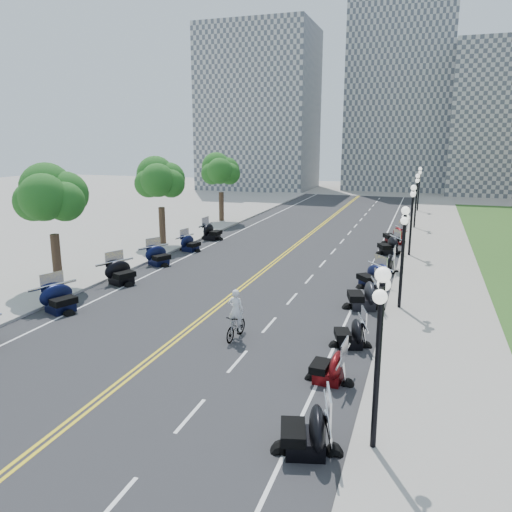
% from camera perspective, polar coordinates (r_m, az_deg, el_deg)
% --- Properties ---
extents(ground, '(160.00, 160.00, 0.00)m').
position_cam_1_polar(ground, '(23.74, -5.91, -6.96)').
color(ground, gray).
extents(road, '(16.00, 90.00, 0.01)m').
position_cam_1_polar(road, '(32.67, 1.41, -1.26)').
color(road, '#333335').
rests_on(road, ground).
extents(centerline_yellow_a, '(0.12, 90.00, 0.00)m').
position_cam_1_polar(centerline_yellow_a, '(32.71, 1.21, -1.23)').
color(centerline_yellow_a, yellow).
rests_on(centerline_yellow_a, road).
extents(centerline_yellow_b, '(0.12, 90.00, 0.00)m').
position_cam_1_polar(centerline_yellow_b, '(32.64, 1.61, -1.26)').
color(centerline_yellow_b, yellow).
rests_on(centerline_yellow_b, road).
extents(edge_line_north, '(0.12, 90.00, 0.00)m').
position_cam_1_polar(edge_line_north, '(31.42, 12.62, -2.15)').
color(edge_line_north, white).
rests_on(edge_line_north, road).
extents(edge_line_south, '(0.12, 90.00, 0.00)m').
position_cam_1_polar(edge_line_south, '(35.06, -8.61, -0.39)').
color(edge_line_south, white).
rests_on(edge_line_south, road).
extents(lane_dash_3, '(0.12, 2.00, 0.00)m').
position_cam_1_polar(lane_dash_3, '(13.13, -16.08, -25.66)').
color(lane_dash_3, white).
rests_on(lane_dash_3, road).
extents(lane_dash_4, '(0.12, 2.00, 0.00)m').
position_cam_1_polar(lane_dash_4, '(15.94, -7.51, -17.62)').
color(lane_dash_4, white).
rests_on(lane_dash_4, road).
extents(lane_dash_5, '(0.12, 2.00, 0.00)m').
position_cam_1_polar(lane_dash_5, '(19.17, -2.12, -11.93)').
color(lane_dash_5, white).
rests_on(lane_dash_5, road).
extents(lane_dash_6, '(0.12, 2.00, 0.00)m').
position_cam_1_polar(lane_dash_6, '(22.65, 1.53, -7.87)').
color(lane_dash_6, white).
rests_on(lane_dash_6, road).
extents(lane_dash_7, '(0.12, 2.00, 0.00)m').
position_cam_1_polar(lane_dash_7, '(26.28, 4.15, -4.89)').
color(lane_dash_7, white).
rests_on(lane_dash_7, road).
extents(lane_dash_8, '(0.12, 2.00, 0.00)m').
position_cam_1_polar(lane_dash_8, '(30.00, 6.10, -2.63)').
color(lane_dash_8, white).
rests_on(lane_dash_8, road).
extents(lane_dash_9, '(0.12, 2.00, 0.00)m').
position_cam_1_polar(lane_dash_9, '(33.79, 7.62, -0.87)').
color(lane_dash_9, white).
rests_on(lane_dash_9, road).
extents(lane_dash_10, '(0.12, 2.00, 0.00)m').
position_cam_1_polar(lane_dash_10, '(37.62, 8.83, 0.53)').
color(lane_dash_10, white).
rests_on(lane_dash_10, road).
extents(lane_dash_11, '(0.12, 2.00, 0.00)m').
position_cam_1_polar(lane_dash_11, '(41.48, 9.81, 1.67)').
color(lane_dash_11, white).
rests_on(lane_dash_11, road).
extents(lane_dash_12, '(0.12, 2.00, 0.00)m').
position_cam_1_polar(lane_dash_12, '(45.37, 10.63, 2.62)').
color(lane_dash_12, white).
rests_on(lane_dash_12, road).
extents(lane_dash_13, '(0.12, 2.00, 0.00)m').
position_cam_1_polar(lane_dash_13, '(49.27, 11.32, 3.41)').
color(lane_dash_13, white).
rests_on(lane_dash_13, road).
extents(lane_dash_14, '(0.12, 2.00, 0.00)m').
position_cam_1_polar(lane_dash_14, '(53.19, 11.90, 4.09)').
color(lane_dash_14, white).
rests_on(lane_dash_14, road).
extents(lane_dash_15, '(0.12, 2.00, 0.00)m').
position_cam_1_polar(lane_dash_15, '(57.12, 12.41, 4.68)').
color(lane_dash_15, white).
rests_on(lane_dash_15, road).
extents(lane_dash_16, '(0.12, 2.00, 0.00)m').
position_cam_1_polar(lane_dash_16, '(61.06, 12.86, 5.19)').
color(lane_dash_16, white).
rests_on(lane_dash_16, road).
extents(lane_dash_17, '(0.12, 2.00, 0.00)m').
position_cam_1_polar(lane_dash_17, '(65.01, 13.25, 5.63)').
color(lane_dash_17, white).
rests_on(lane_dash_17, road).
extents(lane_dash_18, '(0.12, 2.00, 0.00)m').
position_cam_1_polar(lane_dash_18, '(68.96, 13.59, 6.03)').
color(lane_dash_18, white).
rests_on(lane_dash_18, road).
extents(lane_dash_19, '(0.12, 2.00, 0.00)m').
position_cam_1_polar(lane_dash_19, '(72.92, 13.90, 6.38)').
color(lane_dash_19, white).
rests_on(lane_dash_19, road).
extents(sidewalk_north, '(5.00, 90.00, 0.15)m').
position_cam_1_polar(sidewalk_north, '(31.27, 20.11, -2.60)').
color(sidewalk_north, '#9E9991').
rests_on(sidewalk_north, ground).
extents(sidewalk_south, '(5.00, 90.00, 0.15)m').
position_cam_1_polar(sidewalk_south, '(37.09, -14.25, 0.19)').
color(sidewalk_south, '#9E9991').
rests_on(sidewalk_south, ground).
extents(distant_block_a, '(18.00, 14.00, 26.00)m').
position_cam_1_polar(distant_block_a, '(86.80, 0.40, 16.37)').
color(distant_block_a, gray).
rests_on(distant_block_a, ground).
extents(distant_block_b, '(16.00, 12.00, 30.00)m').
position_cam_1_polar(distant_block_b, '(88.63, 15.99, 17.12)').
color(distant_block_b, gray).
rests_on(distant_block_b, ground).
extents(street_lamp_1, '(0.50, 1.20, 4.90)m').
position_cam_1_polar(street_lamp_1, '(13.42, 13.75, -11.61)').
color(street_lamp_1, black).
rests_on(street_lamp_1, sidewalk_north).
extents(street_lamp_2, '(0.50, 1.20, 4.90)m').
position_cam_1_polar(street_lamp_2, '(24.84, 16.38, -0.27)').
color(street_lamp_2, black).
rests_on(street_lamp_2, sidewalk_north).
extents(street_lamp_3, '(0.50, 1.20, 4.90)m').
position_cam_1_polar(street_lamp_3, '(36.63, 17.33, 3.87)').
color(street_lamp_3, black).
rests_on(street_lamp_3, sidewalk_north).
extents(street_lamp_4, '(0.50, 1.20, 4.90)m').
position_cam_1_polar(street_lamp_4, '(48.52, 17.81, 5.98)').
color(street_lamp_4, black).
rests_on(street_lamp_4, sidewalk_north).
extents(street_lamp_5, '(0.50, 1.20, 4.90)m').
position_cam_1_polar(street_lamp_5, '(60.46, 18.11, 7.26)').
color(street_lamp_5, black).
rests_on(street_lamp_5, sidewalk_north).
extents(tree_2, '(4.80, 4.80, 9.20)m').
position_cam_1_polar(tree_2, '(29.71, -22.35, 5.63)').
color(tree_2, '#235619').
rests_on(tree_2, sidewalk_south).
extents(tree_3, '(4.80, 4.80, 9.20)m').
position_cam_1_polar(tree_3, '(39.49, -10.86, 8.01)').
color(tree_3, '#235619').
rests_on(tree_3, sidewalk_south).
extents(tree_4, '(4.80, 4.80, 9.20)m').
position_cam_1_polar(tree_4, '(50.24, -4.03, 9.26)').
color(tree_4, '#235619').
rests_on(tree_4, sidewalk_south).
extents(motorcycle_n_3, '(2.53, 2.53, 1.44)m').
position_cam_1_polar(motorcycle_n_3, '(13.98, 5.68, -18.94)').
color(motorcycle_n_3, black).
rests_on(motorcycle_n_3, road).
extents(motorcycle_n_4, '(1.91, 1.91, 1.28)m').
position_cam_1_polar(motorcycle_n_4, '(17.64, 8.29, -12.15)').
color(motorcycle_n_4, '#590A0C').
rests_on(motorcycle_n_4, road).
extents(motorcycle_n_5, '(2.31, 2.31, 1.29)m').
position_cam_1_polar(motorcycle_n_5, '(20.55, 10.69, -8.46)').
color(motorcycle_n_5, black).
rests_on(motorcycle_n_5, road).
extents(motorcycle_n_6, '(2.77, 2.77, 1.57)m').
position_cam_1_polar(motorcycle_n_6, '(25.10, 12.14, -4.19)').
color(motorcycle_n_6, black).
rests_on(motorcycle_n_6, road).
extents(motorcycle_n_7, '(2.88, 2.88, 1.43)m').
position_cam_1_polar(motorcycle_n_7, '(28.84, 13.06, -2.10)').
color(motorcycle_n_7, black).
rests_on(motorcycle_n_7, road).
extents(motorcycle_n_8, '(2.03, 2.03, 1.39)m').
position_cam_1_polar(motorcycle_n_8, '(32.14, 14.46, -0.66)').
color(motorcycle_n_8, black).
rests_on(motorcycle_n_8, road).
extents(motorcycle_n_9, '(2.79, 2.79, 1.46)m').
position_cam_1_polar(motorcycle_n_9, '(37.43, 14.93, 1.30)').
color(motorcycle_n_9, black).
rests_on(motorcycle_n_9, road).
extents(motorcycle_n_10, '(2.90, 2.90, 1.54)m').
position_cam_1_polar(motorcycle_n_10, '(41.34, 15.46, 2.41)').
color(motorcycle_n_10, '#590A0C').
rests_on(motorcycle_n_10, road).
extents(motorcycle_s_5, '(2.77, 2.77, 1.50)m').
position_cam_1_polar(motorcycle_s_5, '(25.88, -21.52, -4.37)').
color(motorcycle_s_5, black).
rests_on(motorcycle_s_5, road).
extents(motorcycle_s_6, '(2.82, 2.82, 1.50)m').
position_cam_1_polar(motorcycle_s_6, '(29.72, -15.18, -1.70)').
color(motorcycle_s_6, black).
rests_on(motorcycle_s_6, road).
extents(motorcycle_s_7, '(2.73, 2.73, 1.43)m').
position_cam_1_polar(motorcycle_s_7, '(33.64, -11.08, 0.17)').
color(motorcycle_s_7, black).
rests_on(motorcycle_s_7, road).
extents(motorcycle_s_8, '(2.21, 2.21, 1.34)m').
position_cam_1_polar(motorcycle_s_8, '(37.51, -7.51, 1.56)').
color(motorcycle_s_8, black).
rests_on(motorcycle_s_8, road).
extents(motorcycle_s_9, '(2.25, 2.25, 1.51)m').
position_cam_1_polar(motorcycle_s_9, '(41.63, -5.04, 2.90)').
color(motorcycle_s_9, black).
rests_on(motorcycle_s_9, road).
extents(bicycle, '(0.63, 1.85, 1.10)m').
position_cam_1_polar(bicycle, '(21.00, -2.31, -8.04)').
color(bicycle, '#A51414').
rests_on(bicycle, road).
extents(cyclist_rider, '(0.66, 0.43, 1.81)m').
position_cam_1_polar(cyclist_rider, '(20.52, -2.34, -4.25)').
color(cyclist_rider, white).
rests_on(cyclist_rider, bicycle).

